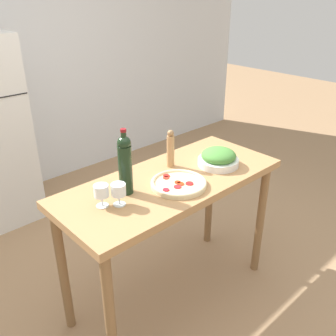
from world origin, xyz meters
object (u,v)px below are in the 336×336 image
pepper_mill (170,149)px  salad_bowl (218,158)px  wine_bottle (125,164)px  wine_glass_near (119,191)px  homemade_pizza (179,183)px  wine_glass_far (101,192)px

pepper_mill → salad_bowl: size_ratio=0.94×
wine_bottle → salad_bowl: 0.66m
wine_bottle → pepper_mill: size_ratio=1.53×
wine_glass_near → pepper_mill: 0.54m
wine_glass_near → homemade_pizza: 0.38m
wine_bottle → wine_glass_far: wine_bottle is taller
pepper_mill → homemade_pizza: 0.28m
wine_glass_far → homemade_pizza: bearing=-14.5°
wine_glass_far → homemade_pizza: wine_glass_far is taller
wine_bottle → homemade_pizza: bearing=-28.5°
wine_glass_far → wine_bottle: bearing=9.1°
wine_glass_near → salad_bowl: size_ratio=0.47×
wine_glass_near → wine_glass_far: bearing=145.7°
homemade_pizza → salad_bowl: bearing=3.9°
pepper_mill → homemade_pizza: size_ratio=0.76×
pepper_mill → homemade_pizza: bearing=-123.0°
wine_glass_near → salad_bowl: bearing=-3.0°
homemade_pizza → wine_bottle: bearing=151.5°
wine_glass_far → wine_glass_near: bearing=-34.3°
salad_bowl → homemade_pizza: size_ratio=0.81×
wine_glass_near → pepper_mill: size_ratio=0.50×
wine_bottle → pepper_mill: (0.41, 0.08, -0.06)m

